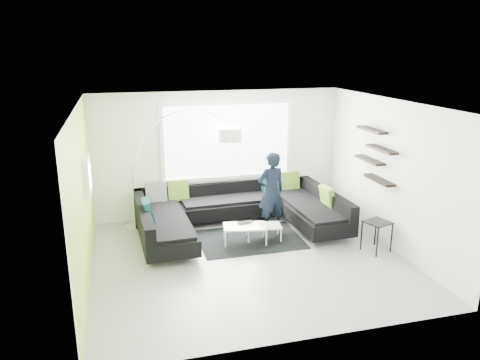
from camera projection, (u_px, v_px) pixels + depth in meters
name	position (u px, v px, depth m)	size (l,w,h in m)	color
ground	(249.00, 259.00, 8.45)	(5.50, 5.50, 0.00)	gray
room_shell	(248.00, 159.00, 8.16)	(5.54, 5.04, 2.82)	white
sectional_sofa	(239.00, 214.00, 9.63)	(4.17, 2.68, 0.88)	black
rug	(250.00, 239.00, 9.33)	(2.03, 1.47, 0.01)	black
coffee_table	(254.00, 232.00, 9.22)	(1.07, 0.62, 0.35)	white
arc_lamp	(132.00, 171.00, 9.60)	(2.34, 0.89, 2.49)	silver
side_table	(376.00, 236.00, 8.73)	(0.43, 0.43, 0.59)	black
person	(271.00, 192.00, 9.62)	(0.67, 0.51, 1.67)	black
laptop	(246.00, 223.00, 9.19)	(0.35, 0.26, 0.03)	black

